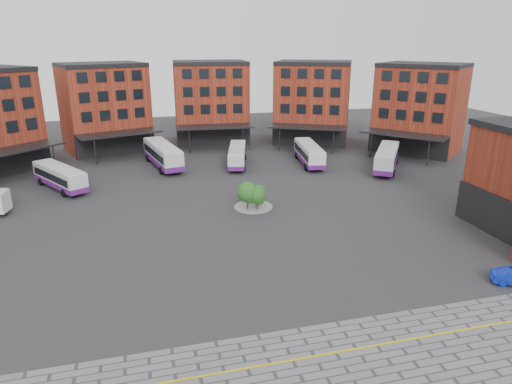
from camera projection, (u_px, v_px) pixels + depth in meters
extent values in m
plane|color=#28282B|center=(265.00, 255.00, 40.66)|extent=(160.00, 160.00, 0.00)
cube|color=gold|center=(356.00, 349.00, 28.29)|extent=(26.00, 0.15, 0.02)
cube|color=black|center=(7.00, 161.00, 63.87)|extent=(10.00, 9.07, 4.00)
cube|color=black|center=(14.00, 150.00, 62.01)|extent=(12.61, 11.97, 0.25)
cylinder|color=black|center=(54.00, 159.00, 65.30)|extent=(0.20, 0.20, 4.00)
cube|color=maroon|center=(105.00, 109.00, 77.39)|extent=(15.55, 13.69, 14.00)
cube|color=black|center=(116.00, 143.00, 75.15)|extent=(12.45, 4.71, 4.00)
cube|color=black|center=(100.00, 64.00, 75.06)|extent=(15.65, 13.97, 0.60)
cube|color=black|center=(112.00, 99.00, 72.70)|extent=(10.87, 3.87, 8.00)
cube|color=black|center=(120.00, 133.00, 72.66)|extent=(13.72, 8.39, 0.25)
cylinder|color=black|center=(95.00, 152.00, 69.49)|extent=(0.20, 0.20, 4.00)
cylinder|color=black|center=(152.00, 144.00, 74.26)|extent=(0.20, 0.20, 4.00)
cube|color=maroon|center=(211.00, 103.00, 84.06)|extent=(13.67, 10.88, 14.00)
cube|color=black|center=(214.00, 135.00, 81.14)|extent=(13.00, 1.41, 4.00)
cube|color=black|center=(209.00, 62.00, 81.74)|extent=(13.69, 11.18, 0.60)
cube|color=black|center=(213.00, 94.00, 78.66)|extent=(11.42, 0.95, 8.00)
cube|color=black|center=(215.00, 127.00, 78.31)|extent=(13.28, 5.30, 0.25)
cylinder|color=black|center=(190.00, 141.00, 76.48)|extent=(0.20, 0.20, 4.00)
cylinder|color=black|center=(243.00, 139.00, 78.06)|extent=(0.20, 0.20, 4.00)
cube|color=maroon|center=(312.00, 104.00, 83.78)|extent=(16.12, 14.81, 14.00)
cube|color=black|center=(309.00, 136.00, 80.88)|extent=(11.81, 6.35, 4.00)
cube|color=black|center=(314.00, 62.00, 81.45)|extent=(16.26, 15.08, 0.60)
cube|color=black|center=(310.00, 95.00, 78.40)|extent=(10.26, 5.33, 8.00)
cube|color=black|center=(308.00, 127.00, 78.07)|extent=(13.58, 9.82, 0.25)
cylinder|color=black|center=(279.00, 139.00, 77.97)|extent=(0.20, 0.20, 4.00)
cylinder|color=black|center=(333.00, 142.00, 76.11)|extent=(0.20, 0.20, 4.00)
cube|color=maroon|center=(420.00, 110.00, 76.57)|extent=(16.02, 16.39, 14.00)
cube|color=black|center=(407.00, 144.00, 74.42)|extent=(8.74, 10.28, 4.00)
cube|color=black|center=(425.00, 65.00, 74.25)|extent=(16.25, 16.58, 0.60)
cube|color=black|center=(411.00, 100.00, 71.97)|extent=(7.47, 8.86, 8.00)
cube|color=black|center=(404.00, 134.00, 71.97)|extent=(11.73, 12.79, 0.25)
cylinder|color=black|center=(371.00, 145.00, 73.71)|extent=(0.20, 0.20, 4.00)
cylinder|color=black|center=(428.00, 153.00, 68.71)|extent=(0.20, 0.20, 4.00)
cube|color=black|center=(500.00, 218.00, 43.65)|extent=(0.40, 12.00, 4.00)
cylinder|color=gray|center=(253.00, 207.00, 52.13)|extent=(4.40, 4.40, 0.12)
cylinder|color=#332114|center=(248.00, 204.00, 51.17)|extent=(0.14, 0.14, 1.48)
sphere|color=#2B571D|center=(248.00, 192.00, 50.75)|extent=(2.36, 2.36, 2.36)
sphere|color=#2B571D|center=(250.00, 196.00, 50.80)|extent=(1.65, 1.65, 1.65)
cylinder|color=#332114|center=(259.00, 200.00, 52.71)|extent=(0.14, 0.14, 1.11)
sphere|color=#2B571D|center=(259.00, 192.00, 52.40)|extent=(1.74, 1.74, 1.74)
sphere|color=#2B571D|center=(261.00, 195.00, 52.41)|extent=(1.22, 1.22, 1.22)
cylinder|color=#332114|center=(257.00, 205.00, 51.08)|extent=(0.14, 0.14, 1.28)
sphere|color=#2B571D|center=(257.00, 195.00, 50.71)|extent=(1.89, 1.89, 1.89)
sphere|color=#2B571D|center=(259.00, 199.00, 50.74)|extent=(1.32, 1.32, 1.32)
cube|color=silver|center=(60.00, 176.00, 58.04)|extent=(7.58, 10.20, 2.34)
cube|color=black|center=(60.00, 175.00, 57.99)|extent=(7.19, 9.52, 0.91)
cube|color=silver|center=(58.00, 167.00, 57.65)|extent=(7.28, 9.80, 0.11)
cube|color=black|center=(43.00, 167.00, 61.35)|extent=(1.79, 1.17, 1.05)
cube|color=#5D1B79|center=(61.00, 182.00, 58.31)|extent=(7.64, 10.26, 0.67)
cylinder|color=black|center=(41.00, 182.00, 59.81)|extent=(0.75, 0.96, 0.96)
cylinder|color=black|center=(59.00, 178.00, 61.45)|extent=(0.75, 0.96, 0.96)
cylinder|color=black|center=(64.00, 193.00, 55.41)|extent=(0.75, 0.96, 0.96)
cylinder|color=black|center=(82.00, 189.00, 57.05)|extent=(0.75, 0.96, 0.96)
cube|color=silver|center=(163.00, 154.00, 68.18)|extent=(5.23, 12.61, 2.74)
cube|color=black|center=(163.00, 153.00, 68.11)|extent=(5.09, 11.66, 1.06)
cube|color=silver|center=(162.00, 144.00, 67.72)|extent=(5.02, 12.10, 0.13)
cube|color=black|center=(153.00, 144.00, 73.24)|extent=(2.35, 0.60, 1.23)
cube|color=#5D1B79|center=(163.00, 160.00, 68.49)|extent=(5.28, 12.66, 0.78)
cylinder|color=black|center=(148.00, 158.00, 71.39)|extent=(0.56, 1.16, 1.12)
cylinder|color=black|center=(165.00, 156.00, 72.56)|extent=(0.56, 1.16, 1.12)
cylinder|color=black|center=(161.00, 171.00, 64.70)|extent=(0.56, 1.16, 1.12)
cylinder|color=black|center=(180.00, 168.00, 65.87)|extent=(0.56, 1.16, 1.12)
cube|color=silver|center=(237.00, 155.00, 69.02)|extent=(4.78, 10.50, 2.28)
cube|color=black|center=(237.00, 154.00, 68.97)|extent=(4.64, 9.72, 0.88)
cube|color=silver|center=(237.00, 147.00, 68.64)|extent=(4.59, 10.08, 0.11)
cube|color=black|center=(238.00, 146.00, 73.71)|extent=(1.95, 0.60, 1.02)
cube|color=#5D1B79|center=(237.00, 160.00, 69.28)|extent=(4.83, 10.54, 0.65)
cylinder|color=black|center=(231.00, 157.00, 72.50)|extent=(0.50, 0.97, 0.93)
cylinder|color=black|center=(245.00, 157.00, 72.51)|extent=(0.50, 0.97, 0.93)
cylinder|color=black|center=(229.00, 168.00, 66.28)|extent=(0.50, 0.97, 0.93)
cylinder|color=black|center=(245.00, 168.00, 66.30)|extent=(0.50, 0.97, 0.93)
cube|color=white|center=(309.00, 153.00, 69.72)|extent=(4.02, 11.17, 2.43)
cube|color=black|center=(309.00, 152.00, 69.66)|extent=(3.95, 10.32, 0.94)
cube|color=silver|center=(309.00, 145.00, 69.32)|extent=(3.86, 10.73, 0.12)
cube|color=black|center=(302.00, 144.00, 74.70)|extent=(2.11, 0.42, 1.09)
cube|color=#5D1B79|center=(309.00, 158.00, 70.00)|extent=(4.06, 11.22, 0.70)
cylinder|color=black|center=(296.00, 156.00, 73.29)|extent=(0.44, 1.03, 0.99)
cylinder|color=black|center=(311.00, 155.00, 73.55)|extent=(0.44, 1.03, 0.99)
cylinder|color=black|center=(306.00, 167.00, 66.70)|extent=(0.44, 1.03, 0.99)
cylinder|color=black|center=(322.00, 167.00, 66.96)|extent=(0.44, 1.03, 0.99)
cube|color=silver|center=(387.00, 157.00, 66.66)|extent=(8.65, 10.93, 2.56)
cube|color=black|center=(387.00, 156.00, 66.60)|extent=(8.18, 10.21, 0.99)
cube|color=silver|center=(388.00, 148.00, 66.23)|extent=(8.30, 10.49, 0.13)
cube|color=black|center=(390.00, 148.00, 71.60)|extent=(1.89, 1.36, 1.15)
cube|color=#5D1B79|center=(386.00, 163.00, 66.95)|extent=(8.71, 10.98, 0.73)
cylinder|color=black|center=(379.00, 160.00, 70.77)|extent=(0.85, 1.04, 1.04)
cylinder|color=black|center=(397.00, 161.00, 69.93)|extent=(0.85, 1.04, 1.04)
cylinder|color=black|center=(374.00, 172.00, 64.23)|extent=(0.85, 1.04, 1.04)
cylinder|color=black|center=(393.00, 174.00, 63.39)|extent=(0.85, 1.04, 1.04)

